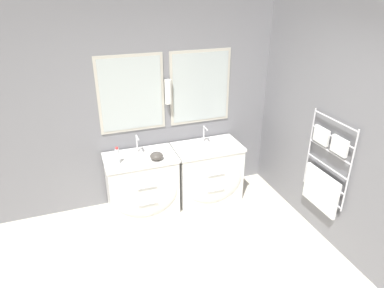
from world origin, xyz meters
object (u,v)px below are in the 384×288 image
amenity_bowl (157,156)px  toiletry_bottle (117,156)px  vanity_right (208,172)px  vanity_left (142,184)px

amenity_bowl → toiletry_bottle: bearing=172.4°
vanity_right → toiletry_bottle: toiletry_bottle is taller
vanity_left → amenity_bowl: amenity_bowl is taller
vanity_left → amenity_bowl: size_ratio=5.57×
toiletry_bottle → amenity_bowl: 0.46m
vanity_left → toiletry_bottle: 0.56m
toiletry_bottle → amenity_bowl: toiletry_bottle is taller
toiletry_bottle → amenity_bowl: size_ratio=1.34×
amenity_bowl → vanity_left: bearing=146.7°
vanity_right → amenity_bowl: 0.85m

